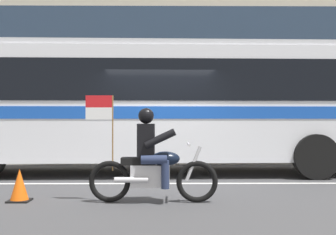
# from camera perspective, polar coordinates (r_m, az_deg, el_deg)

# --- Properties ---
(ground_plane) EXTENTS (60.00, 60.00, 0.00)m
(ground_plane) POSITION_cam_1_polar(r_m,az_deg,el_deg) (10.06, -0.95, -8.09)
(ground_plane) COLOR #3D3D3F
(sidewalk_curb) EXTENTS (28.00, 3.80, 0.15)m
(sidewalk_curb) POSITION_cam_1_polar(r_m,az_deg,el_deg) (15.12, -0.84, -5.15)
(sidewalk_curb) COLOR #B7B2A8
(sidewalk_curb) RESTS_ON ground_plane
(lane_center_stripe) EXTENTS (26.60, 0.14, 0.01)m
(lane_center_stripe) POSITION_cam_1_polar(r_m,az_deg,el_deg) (9.47, -0.97, -8.57)
(lane_center_stripe) COLOR silver
(lane_center_stripe) RESTS_ON ground_plane
(transit_bus) EXTENTS (13.06, 2.94, 3.22)m
(transit_bus) POSITION_cam_1_polar(r_m,az_deg,el_deg) (11.17, -1.04, 2.38)
(transit_bus) COLOR silver
(transit_bus) RESTS_ON ground_plane
(motorcycle_with_rider) EXTENTS (2.20, 0.64, 1.78)m
(motorcycle_with_rider) POSITION_cam_1_polar(r_m,az_deg,el_deg) (7.29, -2.12, -5.84)
(motorcycle_with_rider) COLOR black
(motorcycle_with_rider) RESTS_ON ground_plane
(traffic_cone) EXTENTS (0.36, 0.36, 0.55)m
(traffic_cone) POSITION_cam_1_polar(r_m,az_deg,el_deg) (7.83, -18.76, -8.45)
(traffic_cone) COLOR #EA590F
(traffic_cone) RESTS_ON ground_plane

